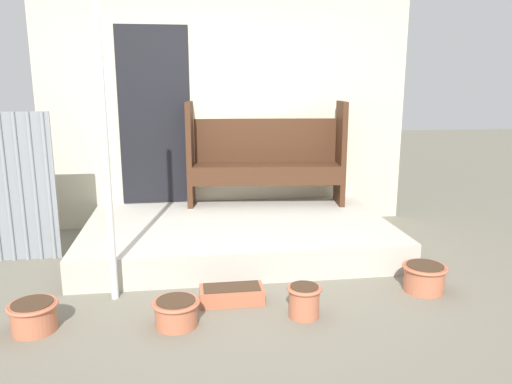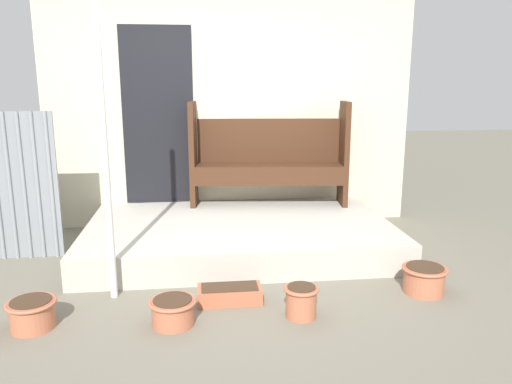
% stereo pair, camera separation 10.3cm
% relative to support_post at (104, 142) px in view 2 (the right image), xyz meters
% --- Properties ---
extents(ground_plane, '(24.00, 24.00, 0.00)m').
position_rel_support_post_xyz_m(ground_plane, '(0.97, 0.11, -1.25)').
color(ground_plane, '#706B5B').
extents(porch_slab, '(3.06, 1.89, 0.28)m').
position_rel_support_post_xyz_m(porch_slab, '(1.10, 1.06, -1.11)').
color(porch_slab, '#B7B2A5').
rests_on(porch_slab, ground_plane).
extents(house_wall, '(4.26, 0.08, 2.60)m').
position_rel_support_post_xyz_m(house_wall, '(1.06, 2.03, 0.05)').
color(house_wall, beige).
rests_on(house_wall, ground_plane).
extents(support_post, '(0.06, 0.06, 2.49)m').
position_rel_support_post_xyz_m(support_post, '(0.00, 0.00, 0.00)').
color(support_post, silver).
rests_on(support_post, ground_plane).
extents(bench, '(1.81, 0.58, 1.18)m').
position_rel_support_post_xyz_m(bench, '(1.51, 1.79, -0.38)').
color(bench, '#422616').
rests_on(bench, porch_slab).
extents(flower_pot_left, '(0.34, 0.34, 0.21)m').
position_rel_support_post_xyz_m(flower_pot_left, '(-0.49, -0.46, -1.13)').
color(flower_pot_left, '#B76647').
rests_on(flower_pot_left, ground_plane).
extents(flower_pot_middle, '(0.34, 0.34, 0.19)m').
position_rel_support_post_xyz_m(flower_pot_middle, '(0.49, -0.53, -1.14)').
color(flower_pot_middle, '#B76647').
rests_on(flower_pot_middle, ground_plane).
extents(flower_pot_right, '(0.26, 0.26, 0.24)m').
position_rel_support_post_xyz_m(flower_pot_right, '(1.42, -0.52, -1.12)').
color(flower_pot_right, '#B76647').
rests_on(flower_pot_right, ground_plane).
extents(flower_pot_far_right, '(0.37, 0.37, 0.23)m').
position_rel_support_post_xyz_m(flower_pot_far_right, '(2.51, -0.22, -1.12)').
color(flower_pot_far_right, '#B76647').
rests_on(flower_pot_far_right, ground_plane).
extents(planter_box_rect, '(0.50, 0.23, 0.13)m').
position_rel_support_post_xyz_m(planter_box_rect, '(0.92, -0.20, -1.18)').
color(planter_box_rect, '#B26042').
rests_on(planter_box_rect, ground_plane).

